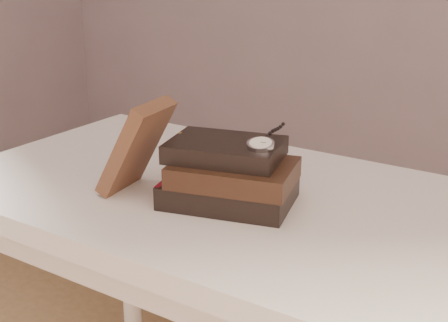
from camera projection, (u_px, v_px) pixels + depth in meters
The scene contains 5 objects.
table at pixel (212, 231), 1.19m from camera, with size 1.00×0.60×0.75m.
book_stack at pixel (230, 175), 1.07m from camera, with size 0.25×0.20×0.11m.
journal at pixel (136, 147), 1.10m from camera, with size 0.03×0.11×0.18m, color #3F2418.
pocket_watch at pixel (262, 143), 1.02m from camera, with size 0.06×0.15×0.02m.
eyeglasses at pixel (202, 151), 1.15m from camera, with size 0.11×0.13×0.04m.
Camera 1 is at (0.61, -0.54, 1.18)m, focal length 49.70 mm.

